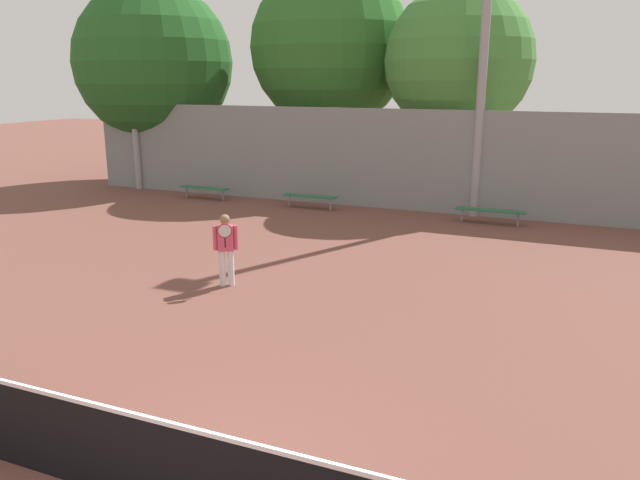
% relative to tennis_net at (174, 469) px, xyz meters
% --- Properties ---
extents(tennis_net, '(10.29, 0.09, 1.08)m').
position_rel_tennis_net_xyz_m(tennis_net, '(0.00, 0.00, 0.00)').
color(tennis_net, black).
rests_on(tennis_net, ground_plane).
extents(tennis_player, '(0.52, 0.50, 1.59)m').
position_rel_tennis_net_xyz_m(tennis_player, '(-3.39, 6.61, 0.34)').
color(tennis_player, silver).
rests_on(tennis_player, ground_plane).
extents(bench_courtside_far, '(2.12, 0.40, 0.45)m').
position_rel_tennis_net_xyz_m(bench_courtside_far, '(1.01, 14.94, -0.14)').
color(bench_courtside_far, '#28663D').
rests_on(bench_courtside_far, ground_plane).
extents(bench_adjacent_court, '(1.98, 0.40, 0.45)m').
position_rel_tennis_net_xyz_m(bench_adjacent_court, '(-9.43, 14.94, -0.14)').
color(bench_adjacent_court, '#28663D').
rests_on(bench_adjacent_court, ground_plane).
extents(bench_by_gate, '(1.95, 0.40, 0.45)m').
position_rel_tennis_net_xyz_m(bench_by_gate, '(-5.12, 14.94, -0.14)').
color(bench_by_gate, '#28663D').
rests_on(bench_by_gate, ground_plane).
extents(light_pole_near_left, '(0.90, 0.60, 10.50)m').
position_rel_tennis_net_xyz_m(light_pole_near_left, '(-13.19, 15.87, 5.49)').
color(light_pole_near_left, '#939399').
rests_on(light_pole_near_left, ground_plane).
extents(light_pole_center_back, '(0.90, 0.60, 11.67)m').
position_rel_tennis_net_xyz_m(light_pole_center_back, '(0.35, 15.96, 5.97)').
color(light_pole_center_back, '#939399').
rests_on(light_pole_center_back, ground_plane).
extents(back_fence, '(29.73, 0.06, 3.41)m').
position_rel_tennis_net_xyz_m(back_fence, '(0.00, 15.98, 1.16)').
color(back_fence, gray).
rests_on(back_fence, ground_plane).
extents(tree_green_tall, '(5.29, 5.29, 7.65)m').
position_rel_tennis_net_xyz_m(tree_green_tall, '(-0.94, 18.67, 4.44)').
color(tree_green_tall, brown).
rests_on(tree_green_tall, ground_plane).
extents(tree_green_broad, '(6.52, 6.52, 8.87)m').
position_rel_tennis_net_xyz_m(tree_green_broad, '(-6.41, 20.00, 5.05)').
color(tree_green_broad, brown).
rests_on(tree_green_broad, ground_plane).
extents(tree_dark_dense, '(6.53, 6.53, 8.30)m').
position_rel_tennis_net_xyz_m(tree_dark_dense, '(-13.43, 17.65, 4.48)').
color(tree_dark_dense, brown).
rests_on(tree_dark_dense, ground_plane).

